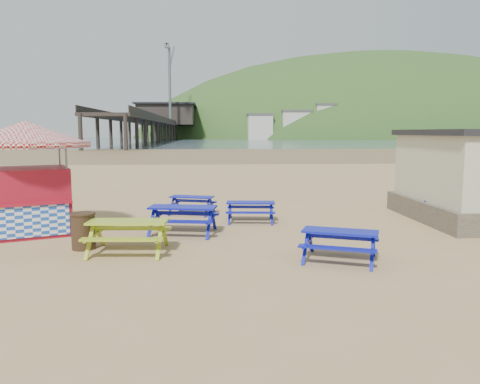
{
  "coord_description": "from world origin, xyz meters",
  "views": [
    {
      "loc": [
        -0.32,
        -14.51,
        3.06
      ],
      "look_at": [
        0.71,
        1.5,
        1.0
      ],
      "focal_mm": 35.0,
      "sensor_mm": 36.0,
      "label": 1
    }
  ],
  "objects": [
    {
      "name": "wet_sand",
      "position": [
        0.0,
        55.0,
        0.0
      ],
      "size": [
        400.0,
        400.0,
        0.0
      ],
      "primitive_type": "plane",
      "color": "olive",
      "rests_on": "ground"
    },
    {
      "name": "ice_cream_kiosk",
      "position": [
        -5.78,
        -0.13,
        2.14
      ],
      "size": [
        4.96,
        4.96,
        3.4
      ],
      "rotation": [
        0.0,
        0.0,
        0.39
      ],
      "color": "maroon",
      "rests_on": "ground"
    },
    {
      "name": "picnic_table_blue_e",
      "position": [
        2.76,
        -3.78,
        0.37
      ],
      "size": [
        2.16,
        1.97,
        0.74
      ],
      "rotation": [
        0.0,
        0.0,
        -0.38
      ],
      "color": "#0014A3",
      "rests_on": "ground"
    },
    {
      "name": "ground",
      "position": [
        0.0,
        0.0,
        0.0
      ],
      "size": [
        400.0,
        400.0,
        0.0
      ],
      "primitive_type": "plane",
      "color": "tan",
      "rests_on": "ground"
    },
    {
      "name": "picnic_table_blue_c",
      "position": [
        7.89,
        0.61,
        0.37
      ],
      "size": [
        1.86,
        1.55,
        0.74
      ],
      "rotation": [
        0.0,
        0.0,
        0.08
      ],
      "color": "#0014A3",
      "rests_on": "ground"
    },
    {
      "name": "picnic_table_blue_d",
      "position": [
        -1.15,
        -0.52,
        0.42
      ],
      "size": [
        2.23,
        1.91,
        0.84
      ],
      "rotation": [
        0.0,
        0.0,
        -0.16
      ],
      "color": "#0014A3",
      "rests_on": "ground"
    },
    {
      "name": "picnic_table_yellow",
      "position": [
        -2.41,
        -2.69,
        0.42
      ],
      "size": [
        2.08,
        1.72,
        0.83
      ],
      "rotation": [
        0.0,
        0.0,
        -0.06
      ],
      "color": "#AAAD24",
      "rests_on": "ground"
    },
    {
      "name": "pier",
      "position": [
        -17.99,
        178.23,
        5.46
      ],
      "size": [
        24.0,
        220.0,
        39.29
      ],
      "color": "black",
      "rests_on": "ground"
    },
    {
      "name": "picnic_table_blue_a",
      "position": [
        -1.01,
        2.91,
        0.34
      ],
      "size": [
        1.91,
        1.7,
        0.67
      ],
      "rotation": [
        0.0,
        0.0,
        -0.29
      ],
      "color": "#0014A3",
      "rests_on": "ground"
    },
    {
      "name": "sea",
      "position": [
        0.0,
        170.0,
        0.01
      ],
      "size": [
        400.0,
        400.0,
        0.0
      ],
      "primitive_type": "plane",
      "color": "#42525E",
      "rests_on": "ground"
    },
    {
      "name": "headland_town",
      "position": [
        90.0,
        229.68,
        -9.91
      ],
      "size": [
        264.0,
        144.0,
        108.0
      ],
      "color": "#2D4C1E",
      "rests_on": "ground"
    },
    {
      "name": "picnic_table_blue_b",
      "position": [
        1.06,
        1.24,
        0.35
      ],
      "size": [
        1.76,
        1.47,
        0.69
      ],
      "rotation": [
        0.0,
        0.0,
        -0.09
      ],
      "color": "#0014A3",
      "rests_on": "ground"
    },
    {
      "name": "litter_bin",
      "position": [
        -3.66,
        -2.23,
        0.49
      ],
      "size": [
        0.66,
        0.66,
        0.96
      ],
      "color": "#3D271A",
      "rests_on": "ground"
    }
  ]
}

